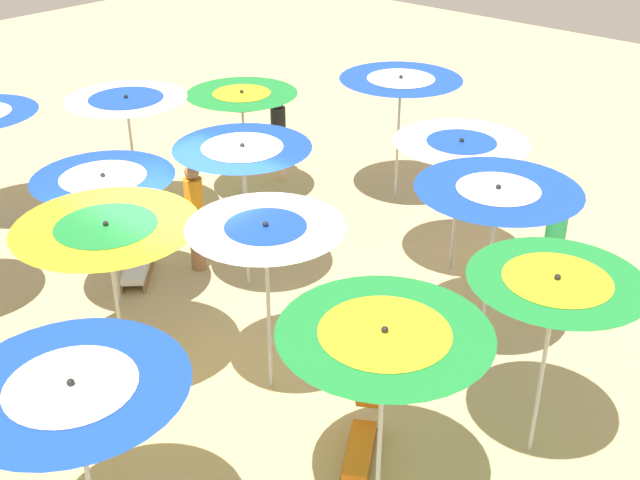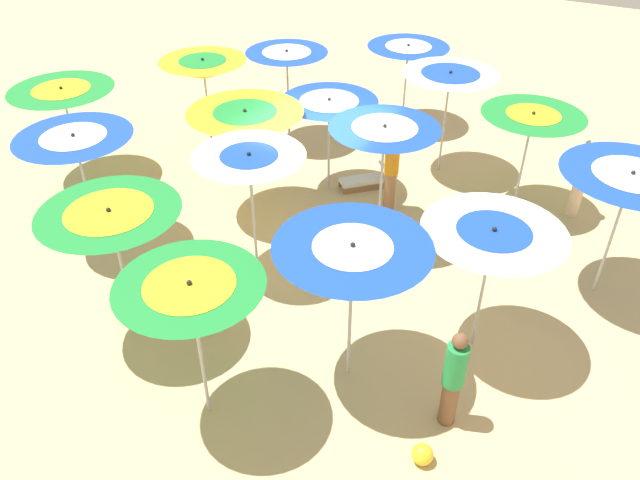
{
  "view_description": "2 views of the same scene",
  "coord_description": "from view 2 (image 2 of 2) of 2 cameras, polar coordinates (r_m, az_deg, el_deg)",
  "views": [
    {
      "loc": [
        -6.14,
        -7.78,
        6.73
      ],
      "look_at": [
        1.65,
        -0.89,
        1.1
      ],
      "focal_mm": 45.19,
      "sensor_mm": 36.0,
      "label": 1
    },
    {
      "loc": [
        5.04,
        -9.29,
        7.27
      ],
      "look_at": [
        1.11,
        -1.8,
        1.14
      ],
      "focal_mm": 34.9,
      "sensor_mm": 36.0,
      "label": 2
    }
  ],
  "objects": [
    {
      "name": "ground",
      "position": [
        12.84,
        -0.64,
        1.35
      ],
      "size": [
        39.77,
        39.77,
        0.04
      ],
      "primitive_type": "cube",
      "color": "#D1B57F"
    },
    {
      "name": "beach_umbrella_0",
      "position": [
        7.93,
        -11.7,
        -5.18
      ],
      "size": [
        1.9,
        1.9,
        2.42
      ],
      "color": "#B2B2B7",
      "rests_on": "ground"
    },
    {
      "name": "beach_umbrella_1",
      "position": [
        8.28,
        2.98,
        -1.62
      ],
      "size": [
        2.16,
        2.16,
        2.48
      ],
      "color": "#B2B2B7",
      "rests_on": "ground"
    },
    {
      "name": "beach_umbrella_2",
      "position": [
        9.2,
        15.52,
        -0.03
      ],
      "size": [
        2.09,
        2.09,
        2.29
      ],
      "color": "#B2B2B7",
      "rests_on": "ground"
    },
    {
      "name": "beach_umbrella_3",
      "position": [
        11.03,
        26.55,
        4.75
      ],
      "size": [
        2.24,
        2.24,
        2.45
      ],
      "color": "#B2B2B7",
      "rests_on": "ground"
    },
    {
      "name": "beach_umbrella_4",
      "position": [
        9.47,
        -18.62,
        1.67
      ],
      "size": [
        2.08,
        2.08,
        2.45
      ],
      "color": "#B2B2B7",
      "rests_on": "ground"
    },
    {
      "name": "beach_umbrella_5",
      "position": [
        10.55,
        -6.47,
        6.85
      ],
      "size": [
        1.92,
        1.92,
        2.43
      ],
      "color": "#B2B2B7",
      "rests_on": "ground"
    },
    {
      "name": "beach_umbrella_6",
      "position": [
        11.51,
        5.9,
        9.38
      ],
      "size": [
        2.05,
        2.05,
        2.41
      ],
      "color": "#B2B2B7",
      "rests_on": "ground"
    },
    {
      "name": "beach_umbrella_7",
      "position": [
        13.16,
        18.83,
        10.13
      ],
      "size": [
        2.04,
        2.04,
        2.19
      ],
      "color": "#B2B2B7",
      "rests_on": "ground"
    },
    {
      "name": "beach_umbrella_8",
      "position": [
        12.0,
        -21.51,
        8.09
      ],
      "size": [
        2.08,
        2.08,
        2.39
      ],
      "color": "#B2B2B7",
      "rests_on": "ground"
    },
    {
      "name": "beach_umbrella_9",
      "position": [
        12.33,
        -6.85,
        10.91
      ],
      "size": [
        2.27,
        2.27,
        2.33
      ],
      "color": "#B2B2B7",
      "rests_on": "ground"
    },
    {
      "name": "beach_umbrella_10",
      "position": [
        13.14,
        0.84,
        11.92
      ],
      "size": [
        2.03,
        2.03,
        2.17
      ],
      "color": "#B2B2B7",
      "rests_on": "ground"
    },
    {
      "name": "beach_umbrella_11",
      "position": [
        14.13,
        11.8,
        14.12
      ],
      "size": [
        2.07,
        2.07,
        2.42
      ],
      "color": "#B2B2B7",
      "rests_on": "ground"
    },
    {
      "name": "beach_umbrella_12",
      "position": [
        14.79,
        -22.5,
        12.05
      ],
      "size": [
        2.23,
        2.23,
        2.16
      ],
      "color": "#B2B2B7",
      "rests_on": "ground"
    },
    {
      "name": "beach_umbrella_13",
      "position": [
        15.2,
        -10.63,
        15.13
      ],
      "size": [
        2.02,
        2.02,
        2.29
      ],
      "color": "#B2B2B7",
      "rests_on": "ground"
    },
    {
      "name": "beach_umbrella_14",
      "position": [
        15.35,
        -3.06,
        16.33
      ],
      "size": [
        1.96,
        1.96,
        2.34
      ],
      "color": "#B2B2B7",
      "rests_on": "ground"
    },
    {
      "name": "beach_umbrella_15",
      "position": [
        16.47,
        8.07,
        16.71
      ],
      "size": [
        2.06,
        2.06,
        2.14
      ],
      "color": "#B2B2B7",
      "rests_on": "ground"
    },
    {
      "name": "lounger_0",
      "position": [
        10.73,
        -11.88,
        -6.22
      ],
      "size": [
        1.2,
        0.89,
        0.65
      ],
      "rotation": [
        0.0,
        0.0,
        3.69
      ],
      "color": "olive",
      "rests_on": "ground"
    },
    {
      "name": "lounger_1",
      "position": [
        14.03,
        4.16,
        5.57
      ],
      "size": [
        1.19,
        1.16,
        0.54
      ],
      "rotation": [
        0.0,
        0.0,
        3.9
      ],
      "color": "olive",
      "rests_on": "ground"
    },
    {
      "name": "lounger_2",
      "position": [
        16.5,
        -8.82,
        10.16
      ],
      "size": [
        0.97,
        1.4,
        0.57
      ],
      "rotation": [
        0.0,
        0.0,
        5.2
      ],
      "color": "silver",
      "rests_on": "ground"
    },
    {
      "name": "beachgoer_0",
      "position": [
        12.94,
        6.57,
        6.58
      ],
      "size": [
        0.3,
        0.3,
        1.84
      ],
      "rotation": [
        0.0,
        0.0,
        1.13
      ],
      "color": "#A3704C",
      "rests_on": "ground"
    },
    {
      "name": "beachgoer_1",
      "position": [
        13.74,
        22.85,
        5.33
      ],
      "size": [
        0.3,
        0.3,
        1.73
      ],
      "rotation": [
        0.0,
        0.0,
        4.21
      ],
      "color": "beige",
      "rests_on": "ground"
    },
    {
      "name": "beachgoer_2",
      "position": [
        8.72,
        12.12,
        -12.27
      ],
      "size": [
        0.3,
        0.3,
        1.68
      ],
      "rotation": [
        0.0,
        0.0,
        4.45
      ],
      "color": "brown",
      "rests_on": "ground"
    },
    {
      "name": "beach_ball",
      "position": [
        8.8,
        9.37,
        -18.81
      ],
      "size": [
        0.29,
        0.29,
        0.29
      ],
      "primitive_type": "sphere",
      "color": "yellow",
      "rests_on": "ground"
    }
  ]
}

